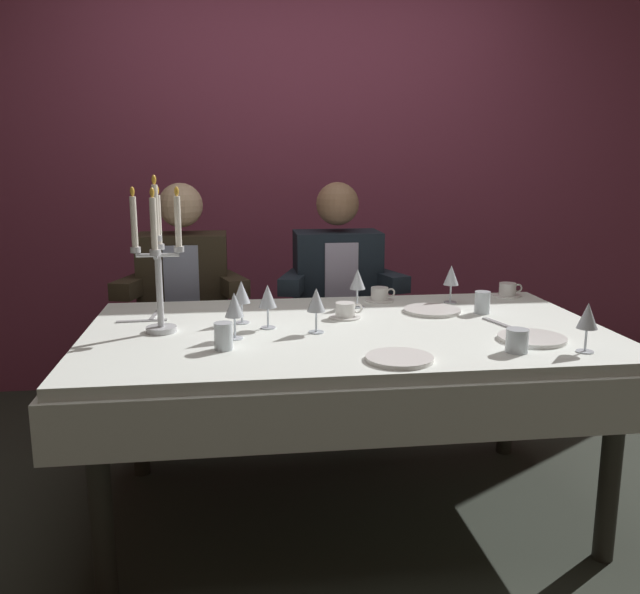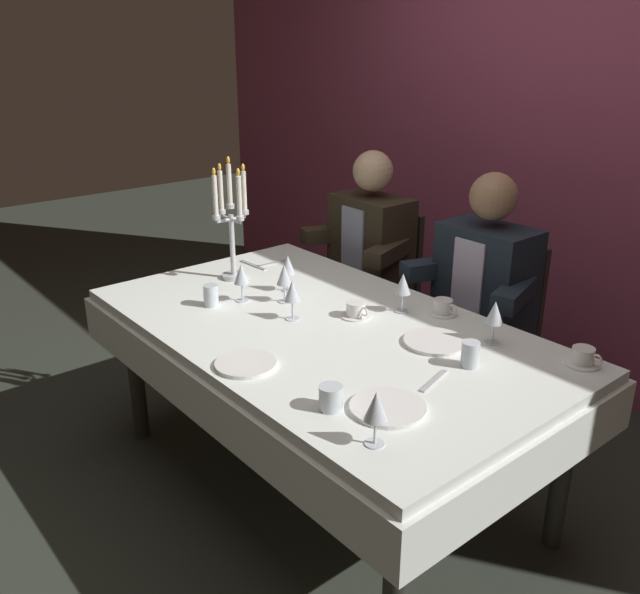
{
  "view_description": "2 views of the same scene",
  "coord_description": "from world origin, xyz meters",
  "views": [
    {
      "loc": [
        -0.41,
        -2.36,
        1.36
      ],
      "look_at": [
        -0.1,
        0.02,
        0.86
      ],
      "focal_mm": 37.54,
      "sensor_mm": 36.0,
      "label": 1
    },
    {
      "loc": [
        1.82,
        -1.53,
        1.79
      ],
      "look_at": [
        -0.05,
        0.03,
        0.83
      ],
      "focal_mm": 37.55,
      "sensor_mm": 36.0,
      "label": 2
    }
  ],
  "objects": [
    {
      "name": "back_wall",
      "position": [
        0.0,
        1.66,
        1.35
      ],
      "size": [
        6.0,
        0.12,
        2.7
      ],
      "primitive_type": "cube",
      "color": "#8E3B56",
      "rests_on": "ground_plane"
    },
    {
      "name": "seated_diner_0",
      "position": [
        -0.65,
        0.89,
        0.74
      ],
      "size": [
        0.63,
        0.48,
        1.24
      ],
      "color": "#2A2922",
      "rests_on": "ground_plane"
    },
    {
      "name": "wine_glass_3",
      "position": [
        -0.29,
        0.03,
        0.85
      ],
      "size": [
        0.07,
        0.07,
        0.16
      ],
      "color": "silver",
      "rests_on": "dining_table"
    },
    {
      "name": "candelabra",
      "position": [
        -0.67,
        0.03,
        1.0
      ],
      "size": [
        0.19,
        0.19,
        0.56
      ],
      "color": "silver",
      "rests_on": "dining_table"
    },
    {
      "name": "dinner_plate_2",
      "position": [
        0.61,
        -0.25,
        0.75
      ],
      "size": [
        0.23,
        0.23,
        0.01
      ],
      "primitive_type": "cylinder",
      "color": "white",
      "rests_on": "dining_table"
    },
    {
      "name": "water_tumbler_2",
      "position": [
        0.58,
        0.16,
        0.78
      ],
      "size": [
        0.06,
        0.06,
        0.09
      ],
      "primitive_type": "cylinder",
      "color": "silver",
      "rests_on": "dining_table"
    },
    {
      "name": "wine_glass_2",
      "position": [
        -0.41,
        -0.1,
        0.86
      ],
      "size": [
        0.07,
        0.07,
        0.16
      ],
      "color": "silver",
      "rests_on": "dining_table"
    },
    {
      "name": "coffee_cup_1",
      "position": [
        0.02,
        0.15,
        0.77
      ],
      "size": [
        0.13,
        0.12,
        0.06
      ],
      "color": "white",
      "rests_on": "dining_table"
    },
    {
      "name": "knife_2",
      "position": [
        -0.76,
        0.2,
        0.74
      ],
      "size": [
        0.19,
        0.03,
        0.01
      ],
      "primitive_type": "cube",
      "rotation": [
        0.0,
        0.0,
        0.06
      ],
      "color": "#B7B7BC",
      "rests_on": "dining_table"
    },
    {
      "name": "coffee_cup_0",
      "position": [
        0.22,
        0.44,
        0.77
      ],
      "size": [
        0.13,
        0.12,
        0.06
      ],
      "color": "white",
      "rests_on": "dining_table"
    },
    {
      "name": "water_tumbler_1",
      "position": [
        -0.45,
        -0.23,
        0.79
      ],
      "size": [
        0.06,
        0.06,
        0.09
      ],
      "primitive_type": "cylinder",
      "color": "silver",
      "rests_on": "dining_table"
    },
    {
      "name": "seated_diner_1",
      "position": [
        0.1,
        0.89,
        0.74
      ],
      "size": [
        0.63,
        0.48,
        1.24
      ],
      "color": "#2A2922",
      "rests_on": "ground_plane"
    },
    {
      "name": "dining_table",
      "position": [
        0.0,
        0.0,
        0.62
      ],
      "size": [
        1.94,
        1.14,
        0.74
      ],
      "color": "white",
      "rests_on": "ground_plane"
    },
    {
      "name": "ground_plane",
      "position": [
        0.0,
        0.0,
        0.0
      ],
      "size": [
        12.0,
        12.0,
        0.0
      ],
      "primitive_type": "plane",
      "color": "#2E332A"
    },
    {
      "name": "wine_glass_1",
      "position": [
        0.1,
        0.33,
        0.85
      ],
      "size": [
        0.07,
        0.07,
        0.16
      ],
      "color": "silver",
      "rests_on": "dining_table"
    },
    {
      "name": "fork_0",
      "position": [
        -0.72,
        0.28,
        0.74
      ],
      "size": [
        0.03,
        0.17,
        0.01
      ],
      "primitive_type": "cube",
      "rotation": [
        0.0,
        0.0,
        1.49
      ],
      "color": "#B7B7BC",
      "rests_on": "dining_table"
    },
    {
      "name": "wine_glass_6",
      "position": [
        0.71,
        -0.41,
        0.85
      ],
      "size": [
        0.07,
        0.07,
        0.16
      ],
      "color": "silver",
      "rests_on": "dining_table"
    },
    {
      "name": "wine_glass_0",
      "position": [
        0.52,
        0.37,
        0.86
      ],
      "size": [
        0.07,
        0.07,
        0.16
      ],
      "color": "silver",
      "rests_on": "dining_table"
    },
    {
      "name": "water_tumbler_0",
      "position": [
        0.49,
        -0.38,
        0.78
      ],
      "size": [
        0.07,
        0.07,
        0.08
      ],
      "primitive_type": "cylinder",
      "color": "silver",
      "rests_on": "dining_table"
    },
    {
      "name": "wine_glass_4",
      "position": [
        -0.12,
        -0.06,
        0.85
      ],
      "size": [
        0.07,
        0.07,
        0.16
      ],
      "color": "silver",
      "rests_on": "dining_table"
    },
    {
      "name": "fork_1",
      "position": [
        0.58,
        -0.02,
        0.74
      ],
      "size": [
        0.06,
        0.17,
        0.01
      ],
      "primitive_type": "cube",
      "rotation": [
        0.0,
        0.0,
        1.83
      ],
      "color": "#B7B7BC",
      "rests_on": "dining_table"
    },
    {
      "name": "dinner_plate_1",
      "position": [
        0.39,
        0.21,
        0.75
      ],
      "size": [
        0.23,
        0.23,
        0.01
      ],
      "primitive_type": "cylinder",
      "color": "white",
      "rests_on": "dining_table"
    },
    {
      "name": "wine_glass_5",
      "position": [
        -0.38,
        0.12,
        0.86
      ],
      "size": [
        0.07,
        0.07,
        0.16
      ],
      "color": "silver",
      "rests_on": "dining_table"
    },
    {
      "name": "coffee_cup_2",
      "position": [
        0.82,
        0.47,
        0.77
      ],
      "size": [
        0.13,
        0.12,
        0.06
      ],
      "color": "white",
      "rests_on": "dining_table"
    },
    {
      "name": "dinner_plate_0",
      "position": [
        0.09,
        -0.42,
        0.75
      ],
      "size": [
        0.21,
        0.21,
        0.01
      ],
      "primitive_type": "cylinder",
      "color": "white",
      "rests_on": "dining_table"
    }
  ]
}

